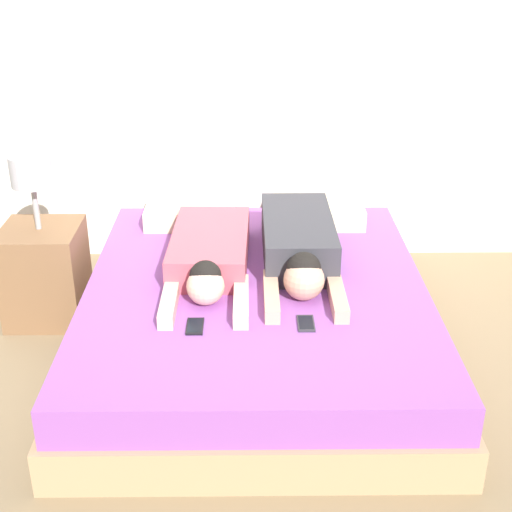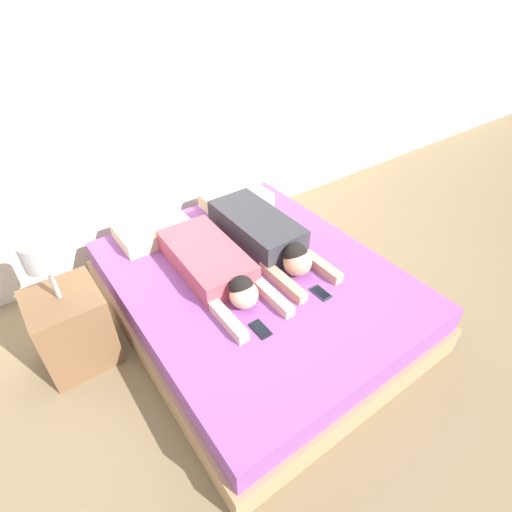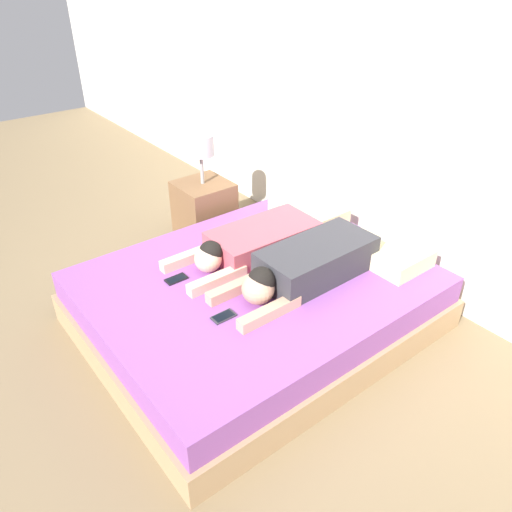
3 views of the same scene
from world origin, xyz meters
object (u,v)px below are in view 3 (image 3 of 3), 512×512
nightstand (204,208)px  cell_phone_right (224,316)px  pillow_head_left (308,211)px  cell_phone_left (176,279)px  pillow_head_right (386,252)px  person_left (252,242)px  person_right (305,266)px  bed (256,300)px

nightstand → cell_phone_right: bearing=-28.8°
pillow_head_left → cell_phone_left: size_ratio=3.83×
pillow_head_right → cell_phone_left: size_ratio=3.83×
cell_phone_left → nightstand: bearing=138.6°
person_left → person_right: size_ratio=0.98×
person_left → nightstand: 0.96m
pillow_head_left → nightstand: bearing=-149.4°
nightstand → cell_phone_left: bearing=-41.4°
person_left → cell_phone_right: (0.46, -0.56, -0.08)m
cell_phone_right → nightstand: nightstand is taller
cell_phone_right → nightstand: bearing=151.2°
pillow_head_right → nightstand: size_ratio=0.56×
cell_phone_right → bed: bearing=118.4°
bed → cell_phone_left: 0.55m
pillow_head_left → bed: bearing=-65.0°
pillow_head_right → person_right: person_right is taller
bed → cell_phone_right: size_ratio=15.27×
bed → person_right: 0.44m
person_left → cell_phone_left: (-0.04, -0.58, -0.08)m
bed → cell_phone_right: 0.51m
pillow_head_right → cell_phone_right: size_ratio=3.83×
bed → nightstand: 1.23m
pillow_head_left → person_right: person_right is taller
person_right → cell_phone_left: 0.83m
pillow_head_left → person_right: (0.61, -0.60, 0.05)m
cell_phone_left → cell_phone_right: same height
nightstand → pillow_head_left: bearing=30.6°
pillow_head_left → pillow_head_right: (0.76, 0.00, 0.00)m
pillow_head_right → cell_phone_left: bearing=-117.9°
person_left → cell_phone_left: person_left is taller
pillow_head_left → cell_phone_right: 1.37m
pillow_head_left → person_right: 0.86m
person_right → cell_phone_left: (-0.51, -0.65, -0.10)m
person_right → pillow_head_right: bearing=75.6°
person_right → nightstand: 1.41m
person_right → cell_phone_left: bearing=-128.1°
pillow_head_left → cell_phone_left: 1.25m
person_left → cell_phone_left: size_ratio=7.88×
bed → pillow_head_right: size_ratio=3.99×
pillow_head_left → nightstand: size_ratio=0.56×
person_left → pillow_head_right: bearing=46.8°
pillow_head_left → person_left: (0.14, -0.66, 0.02)m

